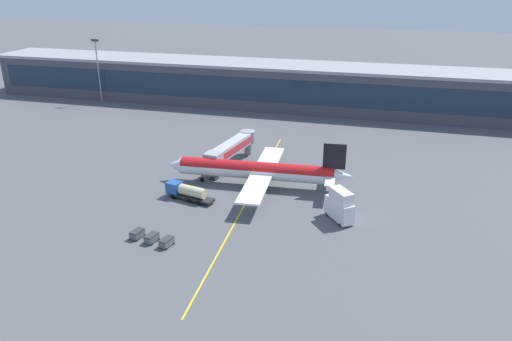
# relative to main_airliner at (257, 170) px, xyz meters

# --- Properties ---
(ground_plane) EXTENTS (700.00, 700.00, 0.00)m
(ground_plane) POSITION_rel_main_airliner_xyz_m (0.80, -8.57, -3.70)
(ground_plane) COLOR #515459
(apron_lead_in_line) EXTENTS (4.75, 79.89, 0.01)m
(apron_lead_in_line) POSITION_rel_main_airliner_xyz_m (-0.15, -6.57, -3.70)
(apron_lead_in_line) COLOR yellow
(apron_lead_in_line) RESTS_ON ground_plane
(terminal_building) EXTENTS (220.44, 20.94, 14.91)m
(terminal_building) POSITION_rel_main_airliner_xyz_m (-10.30, 70.22, 3.77)
(terminal_building) COLOR #424751
(terminal_building) RESTS_ON ground_plane
(main_airliner) EXTENTS (41.54, 33.01, 10.91)m
(main_airliner) POSITION_rel_main_airliner_xyz_m (0.00, 0.00, 0.00)
(main_airliner) COLOR white
(main_airliner) RESTS_ON ground_plane
(jet_bridge) EXTENTS (6.86, 21.66, 6.40)m
(jet_bridge) POSITION_rel_main_airliner_xyz_m (-9.11, 10.67, 1.02)
(jet_bridge) COLOR #B2B7BC
(jet_bridge) RESTS_ON ground_plane
(fuel_tanker) EXTENTS (11.09, 4.82, 3.25)m
(fuel_tanker) POSITION_rel_main_airliner_xyz_m (-12.28, -10.56, -1.95)
(fuel_tanker) COLOR #232326
(fuel_tanker) RESTS_ON ground_plane
(catering_lift) EXTENTS (6.21, 6.87, 6.30)m
(catering_lift) POSITION_rel_main_airliner_xyz_m (19.33, -11.44, -0.64)
(catering_lift) COLOR white
(catering_lift) RESTS_ON ground_plane
(baggage_cart_0) EXTENTS (2.08, 2.91, 1.48)m
(baggage_cart_0) POSITION_rel_main_airliner_xyz_m (-14.53, -27.87, -2.92)
(baggage_cart_0) COLOR #595B60
(baggage_cart_0) RESTS_ON ground_plane
(baggage_cart_1) EXTENTS (2.08, 2.91, 1.48)m
(baggage_cart_1) POSITION_rel_main_airliner_xyz_m (-11.40, -28.51, -2.92)
(baggage_cart_1) COLOR #595B60
(baggage_cart_1) RESTS_ON ground_plane
(baggage_cart_2) EXTENTS (2.08, 2.91, 1.48)m
(baggage_cart_2) POSITION_rel_main_airliner_xyz_m (-8.26, -29.15, -2.92)
(baggage_cart_2) COLOR #595B60
(baggage_cart_2) RESTS_ON ground_plane
(apron_light_mast_0) EXTENTS (2.80, 0.50, 22.47)m
(apron_light_mast_0) POSITION_rel_main_airliner_xyz_m (-74.85, 58.26, 9.50)
(apron_light_mast_0) COLOR gray
(apron_light_mast_0) RESTS_ON ground_plane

